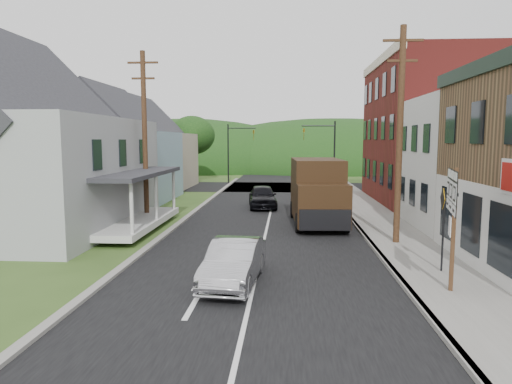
% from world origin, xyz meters
% --- Properties ---
extents(ground, '(120.00, 120.00, 0.00)m').
position_xyz_m(ground, '(0.00, 0.00, 0.00)').
color(ground, '#2D4719').
rests_on(ground, ground).
extents(road, '(9.00, 90.00, 0.02)m').
position_xyz_m(road, '(0.00, 10.00, 0.00)').
color(road, black).
rests_on(road, ground).
extents(cross_road, '(60.00, 9.00, 0.02)m').
position_xyz_m(cross_road, '(0.00, 27.00, 0.00)').
color(cross_road, black).
rests_on(cross_road, ground).
extents(sidewalk_right, '(2.80, 55.00, 0.15)m').
position_xyz_m(sidewalk_right, '(5.90, 8.00, 0.07)').
color(sidewalk_right, slate).
rests_on(sidewalk_right, ground).
extents(curb_right, '(0.20, 55.00, 0.15)m').
position_xyz_m(curb_right, '(4.55, 8.00, 0.07)').
color(curb_right, slate).
rests_on(curb_right, ground).
extents(curb_left, '(0.30, 55.00, 0.12)m').
position_xyz_m(curb_left, '(-4.65, 8.00, 0.06)').
color(curb_left, slate).
rests_on(curb_left, ground).
extents(storefront_white, '(8.00, 7.00, 6.50)m').
position_xyz_m(storefront_white, '(11.30, 7.50, 3.25)').
color(storefront_white, silver).
rests_on(storefront_white, ground).
extents(storefront_red, '(8.00, 12.00, 10.00)m').
position_xyz_m(storefront_red, '(11.30, 17.00, 5.00)').
color(storefront_red, maroon).
rests_on(storefront_red, ground).
extents(house_gray, '(10.20, 12.24, 8.35)m').
position_xyz_m(house_gray, '(-12.00, 6.00, 4.23)').
color(house_gray, '#95989A').
rests_on(house_gray, ground).
extents(house_blue, '(7.14, 8.16, 7.28)m').
position_xyz_m(house_blue, '(-11.00, 17.00, 3.69)').
color(house_blue, '#88A8B9').
rests_on(house_blue, ground).
extents(house_cream, '(7.14, 8.16, 7.28)m').
position_xyz_m(house_cream, '(-11.50, 26.00, 3.69)').
color(house_cream, '#B5A68C').
rests_on(house_cream, ground).
extents(utility_pole_right, '(1.60, 0.26, 9.00)m').
position_xyz_m(utility_pole_right, '(5.60, 3.50, 4.66)').
color(utility_pole_right, '#472D19').
rests_on(utility_pole_right, ground).
extents(utility_pole_left, '(1.60, 0.26, 9.00)m').
position_xyz_m(utility_pole_left, '(-6.50, 8.00, 4.66)').
color(utility_pole_left, '#472D19').
rests_on(utility_pole_left, ground).
extents(traffic_signal_right, '(2.87, 0.20, 6.00)m').
position_xyz_m(traffic_signal_right, '(4.30, 23.50, 3.76)').
color(traffic_signal_right, black).
rests_on(traffic_signal_right, ground).
extents(traffic_signal_left, '(2.87, 0.20, 6.00)m').
position_xyz_m(traffic_signal_left, '(-4.30, 30.50, 3.76)').
color(traffic_signal_left, black).
rests_on(traffic_signal_left, ground).
extents(tree_left_b, '(4.80, 4.80, 6.94)m').
position_xyz_m(tree_left_b, '(-17.00, 12.00, 4.88)').
color(tree_left_b, '#382616').
rests_on(tree_left_b, ground).
extents(tree_left_c, '(5.80, 5.80, 8.41)m').
position_xyz_m(tree_left_c, '(-19.00, 20.00, 5.94)').
color(tree_left_c, '#382616').
rests_on(tree_left_c, ground).
extents(tree_left_d, '(4.80, 4.80, 6.94)m').
position_xyz_m(tree_left_d, '(-9.00, 32.00, 4.88)').
color(tree_left_d, '#382616').
rests_on(tree_left_d, ground).
extents(forested_ridge, '(90.00, 30.00, 16.00)m').
position_xyz_m(forested_ridge, '(0.00, 55.00, 0.00)').
color(forested_ridge, black).
rests_on(forested_ridge, ground).
extents(silver_sedan, '(1.77, 4.20, 1.35)m').
position_xyz_m(silver_sedan, '(-0.61, -2.11, 0.67)').
color(silver_sedan, silver).
rests_on(silver_sedan, ground).
extents(dark_sedan, '(2.17, 4.48, 1.47)m').
position_xyz_m(dark_sedan, '(-0.60, 13.84, 0.74)').
color(dark_sedan, black).
rests_on(dark_sedan, ground).
extents(delivery_van, '(2.79, 6.23, 3.42)m').
position_xyz_m(delivery_van, '(2.59, 8.02, 1.73)').
color(delivery_van, black).
rests_on(delivery_van, ground).
extents(route_sign_cluster, '(0.51, 1.98, 3.52)m').
position_xyz_m(route_sign_cluster, '(5.64, -2.72, 2.43)').
color(route_sign_cluster, '#472D19').
rests_on(route_sign_cluster, sidewalk_right).
extents(warning_sign, '(0.17, 0.76, 2.78)m').
position_xyz_m(warning_sign, '(6.05, -0.74, 1.92)').
color(warning_sign, black).
rests_on(warning_sign, sidewalk_right).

